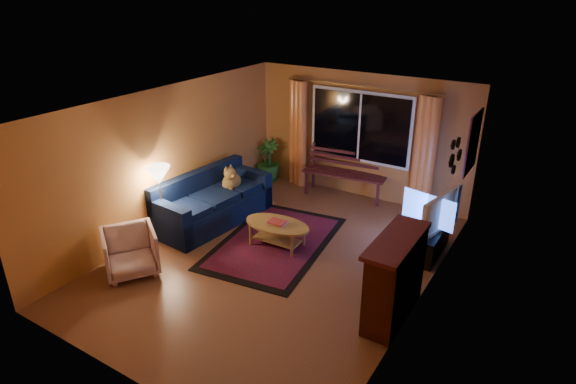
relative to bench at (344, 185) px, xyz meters
The scene contains 22 objects.
floor 2.76m from the bench, 86.31° to the right, with size 4.50×6.00×0.02m, color brown.
ceiling 3.56m from the bench, 86.31° to the right, with size 4.50×6.00×0.02m, color white.
wall_back 1.05m from the bench, 56.53° to the left, with size 4.50×0.02×2.50m, color #C07939.
wall_left 3.59m from the bench, 127.22° to the right, with size 0.02×6.00×2.50m, color #C07939.
wall_right 3.80m from the bench, 48.38° to the right, with size 0.02×6.00×2.50m, color #C07939.
window 1.23m from the bench, 48.86° to the left, with size 2.00×0.02×1.30m, color black.
curtain_rod 2.01m from the bench, 41.68° to the left, with size 0.03×0.03×3.20m, color #BF8C3F.
curtain_left 1.47m from the bench, behind, with size 0.36×0.36×2.24m, color orange.
curtain_right 1.76m from the bench, ahead, with size 0.36×0.36×2.24m, color orange.
bench is the anchor object (origin of this frame).
potted_plant 1.82m from the bench, behind, with size 0.52×0.52×0.93m, color #235B1E.
sofa 2.75m from the bench, 124.03° to the right, with size 0.95×2.22×0.90m, color black.
dog 2.36m from the bench, 129.96° to the right, with size 0.35×0.48×0.52m, color olive, non-canonical shape.
armchair 4.49m from the bench, 109.49° to the right, with size 0.75×0.70×0.77m, color beige.
floor_lamp 3.72m from the bench, 119.53° to the right, with size 0.22×0.22×1.30m, color #BF8C3F.
rug 2.37m from the bench, 93.57° to the right, with size 1.68×2.65×0.02m, color maroon.
coffee_table 2.41m from the bench, 91.37° to the right, with size 1.15×1.15×0.42m, color #A2793C.
tv_console 2.54m from the bench, 31.08° to the right, with size 0.35×1.06×0.44m, color black.
television 2.59m from the bench, 31.08° to the right, with size 1.12×0.15×0.64m, color black.
fireplace 3.86m from the bench, 54.68° to the right, with size 0.40×1.20×1.10m, color maroon.
mirror_cluster 3.19m from the bench, 31.15° to the right, with size 0.06×0.60×0.56m, color black, non-canonical shape.
painting 2.79m from the bench, ahead, with size 0.04×0.76×0.96m, color #E7510C.
Camera 1 is at (3.63, -5.52, 4.07)m, focal length 30.00 mm.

